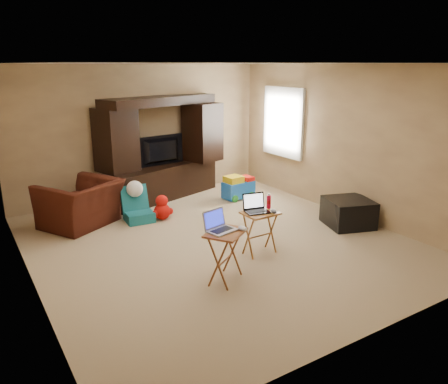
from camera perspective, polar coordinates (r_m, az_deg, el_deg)
floor at (r=6.43m, az=-0.95°, el=-6.43°), size 5.50×5.50×0.00m
ceiling at (r=5.93m, az=-1.07°, el=16.45°), size 5.50×5.50×0.00m
wall_back at (r=8.50m, az=-10.73°, el=7.69°), size 5.00×0.00×5.00m
wall_front at (r=4.04m, az=19.62°, el=-2.51°), size 5.00×0.00×5.00m
wall_left at (r=5.26m, az=-25.03°, el=1.14°), size 0.00×5.50×5.50m
wall_right at (r=7.63m, az=15.38°, el=6.43°), size 0.00×5.50×5.50m
window_pane at (r=8.71m, az=7.82°, el=9.02°), size 0.00×1.20×1.20m
window_frame at (r=8.69m, az=7.72°, el=9.01°), size 0.06×1.14×1.34m
entertainment_center at (r=8.35m, az=-8.10°, el=5.65°), size 2.42×1.26×1.93m
television at (r=8.31m, az=-7.96°, el=5.34°), size 0.99×0.26×0.56m
recliner at (r=7.29m, az=-18.20°, el=-1.47°), size 1.44×1.39×0.72m
child_rocker at (r=7.26m, az=-11.11°, el=-1.59°), size 0.48×0.54×0.58m
plush_toy at (r=7.30m, az=-8.10°, el=-1.97°), size 0.39×0.32×0.43m
push_toy at (r=8.38m, az=1.89°, el=0.72°), size 0.66×0.51×0.47m
ottoman at (r=7.24m, az=15.92°, el=-2.59°), size 0.86×0.86×0.43m
tray_table_left at (r=5.20m, az=0.20°, el=-8.40°), size 0.61×0.59×0.63m
tray_table_right at (r=5.95m, az=4.71°, el=-5.34°), size 0.47×0.38×0.59m
laptop_left at (r=5.04m, az=-0.27°, el=-3.89°), size 0.38×0.34×0.24m
laptop_right at (r=5.80m, az=4.37°, el=-1.54°), size 0.36×0.32×0.24m
mouse_left at (r=5.11m, az=2.43°, el=-4.75°), size 0.09×0.13×0.05m
mouse_right at (r=5.82m, az=6.52°, el=-2.52°), size 0.11×0.14×0.05m
water_bottle at (r=5.99m, az=5.86°, el=-1.28°), size 0.06×0.06×0.18m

